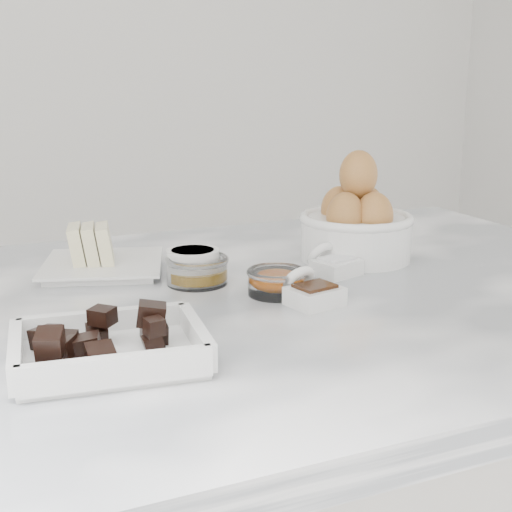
{
  "coord_description": "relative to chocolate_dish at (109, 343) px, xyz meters",
  "views": [
    {
      "loc": [
        -0.35,
        -0.81,
        1.22
      ],
      "look_at": [
        0.02,
        0.03,
        0.98
      ],
      "focal_mm": 50.0,
      "sensor_mm": 36.0,
      "label": 1
    }
  ],
  "objects": [
    {
      "name": "salt_spoon",
      "position": [
        0.36,
        0.19,
        -0.01
      ],
      "size": [
        0.07,
        0.09,
        0.05
      ],
      "color": "white",
      "rests_on": "marble_slab"
    },
    {
      "name": "honey_bowl",
      "position": [
        0.17,
        0.22,
        -0.0
      ],
      "size": [
        0.09,
        0.09,
        0.04
      ],
      "color": "white",
      "rests_on": "marble_slab"
    },
    {
      "name": "vanilla_spoon",
      "position": [
        0.27,
        0.09,
        -0.01
      ],
      "size": [
        0.07,
        0.08,
        0.05
      ],
      "color": "white",
      "rests_on": "marble_slab"
    },
    {
      "name": "butter_plate",
      "position": [
        0.06,
        0.34,
        0.0
      ],
      "size": [
        0.21,
        0.21,
        0.07
      ],
      "color": "white",
      "rests_on": "marble_slab"
    },
    {
      "name": "chocolate_dish",
      "position": [
        0.0,
        0.0,
        0.0
      ],
      "size": [
        0.2,
        0.16,
        0.05
      ],
      "color": "white",
      "rests_on": "marble_slab"
    },
    {
      "name": "zest_bowl",
      "position": [
        0.25,
        0.14,
        -0.0
      ],
      "size": [
        0.08,
        0.08,
        0.03
      ],
      "color": "white",
      "rests_on": "marble_slab"
    },
    {
      "name": "egg_bowl",
      "position": [
        0.43,
        0.25,
        0.03
      ],
      "size": [
        0.17,
        0.17,
        0.17
      ],
      "color": "white",
      "rests_on": "marble_slab"
    },
    {
      "name": "sugar_ramekin",
      "position": [
        0.17,
        0.24,
        0.0
      ],
      "size": [
        0.07,
        0.07,
        0.04
      ],
      "color": "white",
      "rests_on": "marble_slab"
    },
    {
      "name": "marble_slab",
      "position": [
        0.22,
        0.16,
        -0.04
      ],
      "size": [
        1.2,
        0.8,
        0.04
      ],
      "primitive_type": "cube",
      "color": "white",
      "rests_on": "cabinet"
    }
  ]
}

